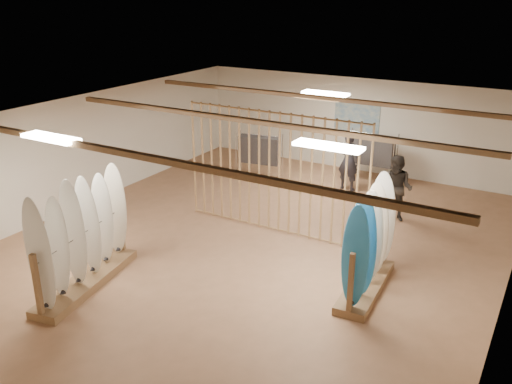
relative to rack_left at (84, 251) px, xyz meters
The scene contains 15 objects.
floor 3.72m from the rack_left, 59.81° to the left, with size 12.00×12.00×0.00m, color #A3714F.
ceiling 4.20m from the rack_left, 59.81° to the left, with size 12.00×12.00×0.00m, color gray.
wall_back 9.36m from the rack_left, 78.66° to the left, with size 12.00×12.00×0.00m, color white.
wall_front 3.45m from the rack_left, 57.18° to the right, with size 12.00×12.00×0.00m, color white.
wall_left 4.52m from the rack_left, 135.09° to the left, with size 12.00×12.00×0.00m, color white.
ceiling_slats 4.16m from the rack_left, 59.81° to the left, with size 9.50×6.12×0.10m, color brown.
light_panels 4.17m from the rack_left, 59.81° to the left, with size 1.20×0.35×0.06m, color white.
bamboo_partition 4.41m from the rack_left, 65.10° to the left, with size 4.45×0.05×2.78m.
poster 9.36m from the rack_left, 78.64° to the left, with size 1.40×0.03×0.90m, color teal.
rack_left is the anchor object (origin of this frame).
rack_right 5.21m from the rack_left, 28.35° to the left, with size 0.70×2.18×2.04m.
clothing_rack_a 6.86m from the rack_left, 91.82° to the left, with size 1.27×0.51×1.38m.
clothing_rack_b 8.68m from the rack_left, 72.30° to the left, with size 1.37×0.36×1.47m.
shopper_a 7.71m from the rack_left, 72.54° to the left, with size 0.69×0.47×1.89m, color #28272E.
shopper_b 7.23m from the rack_left, 55.83° to the left, with size 0.87×0.68×1.80m, color #312B25.
Camera 1 is at (5.40, -9.26, 5.25)m, focal length 38.00 mm.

